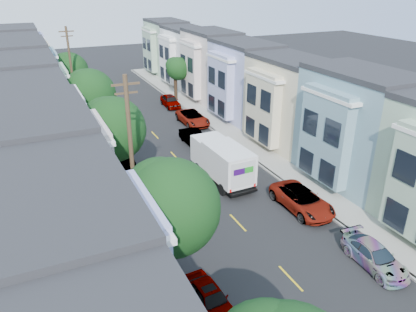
{
  "coord_description": "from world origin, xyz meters",
  "views": [
    {
      "loc": [
        -11.37,
        -19.98,
        15.04
      ],
      "look_at": [
        0.72,
        6.34,
        2.2
      ],
      "focal_mm": 35.0,
      "sensor_mm": 36.0,
      "label": 1
    }
  ],
  "objects_px": {
    "lead_sedan": "(194,138)",
    "parked_left_b": "(210,298)",
    "tree_d": "(89,95)",
    "tree_b": "(169,208)",
    "tree_c": "(112,130)",
    "parked_left_c": "(156,214)",
    "utility_pole_far": "(72,72)",
    "parked_right_d": "(170,101)",
    "parked_right_b": "(302,200)",
    "parked_left_d": "(120,157)",
    "tree_far_r": "(177,69)",
    "tree_e": "(69,72)",
    "fedex_truck": "(222,160)",
    "parked_right_a": "(374,256)",
    "utility_pole_near": "(132,157)",
    "parked_right_c": "(193,118)"
  },
  "relations": [
    {
      "from": "lead_sedan",
      "to": "parked_left_b",
      "type": "xyz_separation_m",
      "value": [
        -7.57,
        -20.06,
        -0.06
      ]
    },
    {
      "from": "tree_d",
      "to": "tree_b",
      "type": "bearing_deg",
      "value": -90.0
    },
    {
      "from": "tree_c",
      "to": "parked_left_c",
      "type": "height_order",
      "value": "tree_c"
    },
    {
      "from": "utility_pole_far",
      "to": "parked_right_d",
      "type": "xyz_separation_m",
      "value": [
        11.2,
        -1.2,
        -4.41
      ]
    },
    {
      "from": "parked_right_b",
      "to": "parked_right_d",
      "type": "xyz_separation_m",
      "value": [
        0.0,
        27.13,
        -0.0
      ]
    },
    {
      "from": "parked_left_b",
      "to": "parked_left_d",
      "type": "bearing_deg",
      "value": 85.96
    },
    {
      "from": "tree_far_r",
      "to": "parked_right_b",
      "type": "bearing_deg",
      "value": -93.84
    },
    {
      "from": "utility_pole_far",
      "to": "parked_left_c",
      "type": "relative_size",
      "value": 2.2
    },
    {
      "from": "parked_left_b",
      "to": "tree_b",
      "type": "bearing_deg",
      "value": 128.29
    },
    {
      "from": "tree_e",
      "to": "fedex_truck",
      "type": "distance_m",
      "value": 26.64
    },
    {
      "from": "parked_left_d",
      "to": "tree_b",
      "type": "bearing_deg",
      "value": -100.43
    },
    {
      "from": "parked_left_b",
      "to": "tree_e",
      "type": "bearing_deg",
      "value": 88.11
    },
    {
      "from": "tree_c",
      "to": "parked_right_a",
      "type": "relative_size",
      "value": 1.77
    },
    {
      "from": "tree_c",
      "to": "tree_e",
      "type": "relative_size",
      "value": 1.09
    },
    {
      "from": "parked_right_b",
      "to": "parked_left_c",
      "type": "bearing_deg",
      "value": 164.25
    },
    {
      "from": "utility_pole_near",
      "to": "parked_left_b",
      "type": "distance_m",
      "value": 9.39
    },
    {
      "from": "tree_d",
      "to": "utility_pole_far",
      "type": "distance_m",
      "value": 11.28
    },
    {
      "from": "parked_left_b",
      "to": "parked_left_c",
      "type": "distance_m",
      "value": 8.48
    },
    {
      "from": "fedex_truck",
      "to": "parked_right_b",
      "type": "distance_m",
      "value": 7.14
    },
    {
      "from": "utility_pole_near",
      "to": "utility_pole_far",
      "type": "distance_m",
      "value": 26.0
    },
    {
      "from": "parked_left_d",
      "to": "parked_right_d",
      "type": "distance_m",
      "value": 17.44
    },
    {
      "from": "tree_b",
      "to": "fedex_truck",
      "type": "height_order",
      "value": "tree_b"
    },
    {
      "from": "tree_b",
      "to": "tree_e",
      "type": "height_order",
      "value": "tree_b"
    },
    {
      "from": "parked_left_c",
      "to": "parked_right_b",
      "type": "xyz_separation_m",
      "value": [
        9.8,
        -2.69,
        0.11
      ]
    },
    {
      "from": "tree_b",
      "to": "tree_c",
      "type": "bearing_deg",
      "value": 90.0
    },
    {
      "from": "tree_b",
      "to": "parked_right_d",
      "type": "relative_size",
      "value": 1.68
    },
    {
      "from": "fedex_truck",
      "to": "parked_right_a",
      "type": "height_order",
      "value": "fedex_truck"
    },
    {
      "from": "lead_sedan",
      "to": "parked_left_d",
      "type": "height_order",
      "value": "lead_sedan"
    },
    {
      "from": "tree_e",
      "to": "parked_left_b",
      "type": "xyz_separation_m",
      "value": [
        1.4,
        -37.37,
        -3.93
      ]
    },
    {
      "from": "parked_left_d",
      "to": "parked_left_c",
      "type": "bearing_deg",
      "value": -95.7
    },
    {
      "from": "tree_e",
      "to": "tree_far_r",
      "type": "xyz_separation_m",
      "value": [
        13.2,
        -1.87,
        -0.49
      ]
    },
    {
      "from": "parked_left_c",
      "to": "parked_right_c",
      "type": "bearing_deg",
      "value": 61.47
    },
    {
      "from": "utility_pole_near",
      "to": "lead_sedan",
      "type": "height_order",
      "value": "utility_pole_near"
    },
    {
      "from": "fedex_truck",
      "to": "lead_sedan",
      "type": "relative_size",
      "value": 1.56
    },
    {
      "from": "tree_e",
      "to": "parked_right_a",
      "type": "xyz_separation_m",
      "value": [
        11.2,
        -38.28,
        -3.94
      ]
    },
    {
      "from": "tree_e",
      "to": "utility_pole_near",
      "type": "height_order",
      "value": "utility_pole_near"
    },
    {
      "from": "utility_pole_far",
      "to": "parked_left_d",
      "type": "height_order",
      "value": "utility_pole_far"
    },
    {
      "from": "tree_far_r",
      "to": "fedex_truck",
      "type": "bearing_deg",
      "value": -102.3
    },
    {
      "from": "tree_far_r",
      "to": "parked_left_d",
      "type": "xyz_separation_m",
      "value": [
        -11.79,
        -16.99,
        -3.41
      ]
    },
    {
      "from": "parked_right_b",
      "to": "parked_right_d",
      "type": "height_order",
      "value": "parked_right_b"
    },
    {
      "from": "tree_b",
      "to": "parked_left_c",
      "type": "distance_m",
      "value": 8.46
    },
    {
      "from": "tree_b",
      "to": "lead_sedan",
      "type": "xyz_separation_m",
      "value": [
        8.97,
        18.52,
        -4.55
      ]
    },
    {
      "from": "utility_pole_far",
      "to": "parked_right_a",
      "type": "bearing_deg",
      "value": -72.27
    },
    {
      "from": "tree_b",
      "to": "parked_right_b",
      "type": "relative_size",
      "value": 1.44
    },
    {
      "from": "tree_e",
      "to": "utility_pole_far",
      "type": "relative_size",
      "value": 0.69
    },
    {
      "from": "lead_sedan",
      "to": "parked_right_b",
      "type": "bearing_deg",
      "value": -82.11
    },
    {
      "from": "parked_left_b",
      "to": "parked_right_a",
      "type": "distance_m",
      "value": 9.84
    },
    {
      "from": "tree_far_r",
      "to": "parked_left_c",
      "type": "xyz_separation_m",
      "value": [
        -11.79,
        -27.01,
        -3.45
      ]
    },
    {
      "from": "utility_pole_near",
      "to": "parked_left_b",
      "type": "height_order",
      "value": "utility_pole_near"
    },
    {
      "from": "utility_pole_far",
      "to": "parked_left_b",
      "type": "distance_m",
      "value": 34.45
    }
  ]
}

